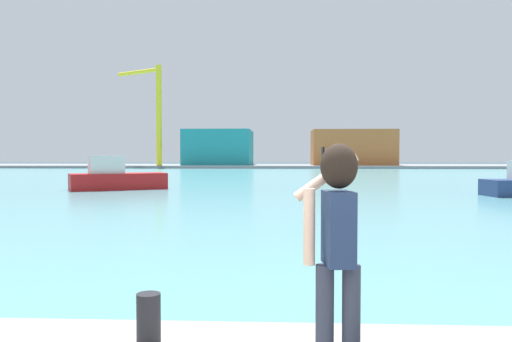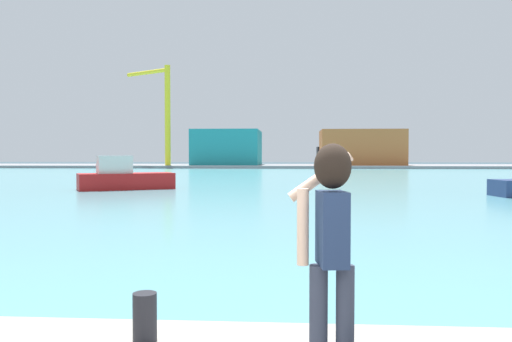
% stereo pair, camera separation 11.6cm
% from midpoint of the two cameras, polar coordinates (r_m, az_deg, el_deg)
% --- Properties ---
extents(ground_plane, '(220.00, 220.00, 0.00)m').
position_cam_midpoint_polar(ground_plane, '(53.00, 3.83, -0.68)').
color(ground_plane, '#334751').
extents(harbor_water, '(140.00, 100.00, 0.02)m').
position_cam_midpoint_polar(harbor_water, '(55.00, 3.83, -0.58)').
color(harbor_water, '#599EA8').
rests_on(harbor_water, ground_plane).
extents(far_shore_dock, '(140.00, 20.00, 0.47)m').
position_cam_midpoint_polar(far_shore_dock, '(94.97, 3.86, 0.56)').
color(far_shore_dock, gray).
rests_on(far_shore_dock, ground_plane).
extents(person_photographer, '(0.53, 0.55, 1.74)m').
position_cam_midpoint_polar(person_photographer, '(3.90, 9.24, -6.89)').
color(person_photographer, '#2D3342').
rests_on(person_photographer, quay_promenade).
extents(harbor_bollard, '(0.21, 0.21, 0.43)m').
position_cam_midpoint_polar(harbor_bollard, '(4.77, -11.69, -15.79)').
color(harbor_bollard, black).
rests_on(harbor_bollard, quay_promenade).
extents(boat_moored, '(6.41, 4.77, 2.23)m').
position_cam_midpoint_polar(boat_moored, '(34.60, -14.57, -0.72)').
color(boat_moored, '#B21919').
rests_on(boat_moored, harbor_water).
extents(warehouse_left, '(12.16, 13.61, 6.46)m').
position_cam_midpoint_polar(warehouse_left, '(95.83, -3.16, 2.64)').
color(warehouse_left, teal).
rests_on(warehouse_left, far_shore_dock).
extents(warehouse_right, '(14.78, 9.66, 6.38)m').
position_cam_midpoint_polar(warehouse_right, '(94.42, 11.79, 2.59)').
color(warehouse_right, '#B26633').
rests_on(warehouse_right, far_shore_dock).
extents(port_crane, '(9.38, 6.03, 17.64)m').
position_cam_midpoint_polar(port_crane, '(92.09, -10.38, 7.23)').
color(port_crane, yellow).
rests_on(port_crane, far_shore_dock).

